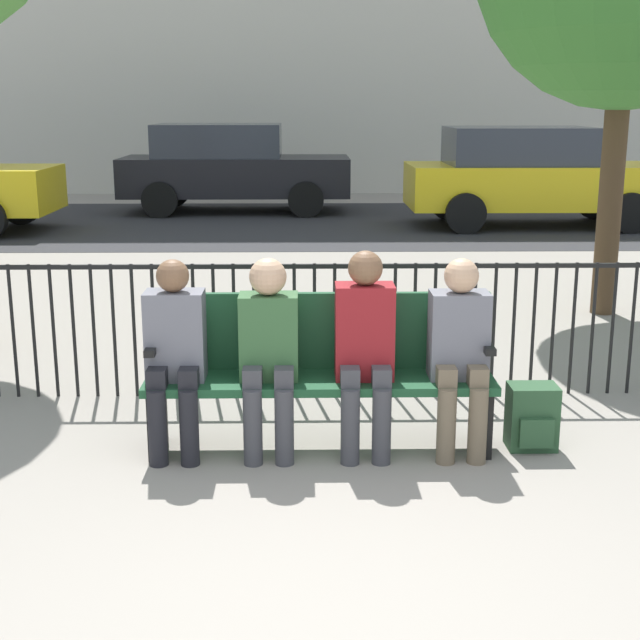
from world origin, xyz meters
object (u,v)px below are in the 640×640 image
backpack (532,418)px  seated_person_0 (175,348)px  seated_person_1 (269,346)px  parked_car_0 (531,175)px  seated_person_2 (365,343)px  parked_car_2 (231,167)px  seated_person_3 (460,346)px  park_bench (320,365)px

backpack → seated_person_0: bearing=-178.7°
seated_person_1 → parked_car_0: parked_car_0 is taller
seated_person_2 → parked_car_2: parked_car_2 is taller
seated_person_1 → parked_car_2: bearing=95.5°
seated_person_0 → parked_car_2: bearing=92.9°
seated_person_1 → seated_person_3: seated_person_1 is taller
parked_car_0 → parked_car_2: same height
park_bench → seated_person_1: seated_person_1 is taller
seated_person_3 → parked_car_0: 10.20m
seated_person_0 → parked_car_2: parked_car_2 is taller
park_bench → backpack: (1.27, -0.09, -0.31)m
park_bench → parked_car_2: (-1.45, 11.71, 0.34)m
park_bench → seated_person_3: 0.84m
seated_person_0 → parked_car_2: size_ratio=0.28×
seated_person_0 → seated_person_1: 0.54m
seated_person_2 → seated_person_3: seated_person_2 is taller
park_bench → seated_person_3: size_ratio=1.77×
seated_person_1 → parked_car_0: (3.95, 9.79, 0.18)m
park_bench → parked_car_2: 11.81m
seated_person_3 → parked_car_0: (2.84, 9.79, 0.19)m
park_bench → backpack: 1.31m
seated_person_3 → backpack: size_ratio=2.96×
park_bench → seated_person_0: 0.86m
seated_person_0 → seated_person_3: same height
seated_person_0 → seated_person_2: size_ratio=0.96×
seated_person_2 → parked_car_2: (-1.71, 11.84, 0.17)m
park_bench → parked_car_0: parked_car_0 is taller
seated_person_2 → parked_car_0: (3.39, 9.79, 0.17)m
seated_person_3 → parked_car_0: bearing=73.8°
parked_car_2 → seated_person_2: bearing=-81.8°
park_bench → backpack: park_bench is taller
seated_person_1 → seated_person_3: bearing=-0.0°
seated_person_0 → seated_person_1: bearing=0.0°
seated_person_0 → parked_car_2: (-0.61, 11.85, 0.20)m
backpack → parked_car_2: parked_car_2 is taller
backpack → parked_car_2: 12.13m
park_bench → parked_car_2: bearing=97.1°
seated_person_3 → seated_person_1: bearing=180.0°
park_bench → seated_person_1: (-0.30, -0.13, 0.16)m
seated_person_2 → backpack: 1.12m
seated_person_2 → parked_car_2: bearing=98.2°
backpack → parked_car_0: bearing=76.3°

